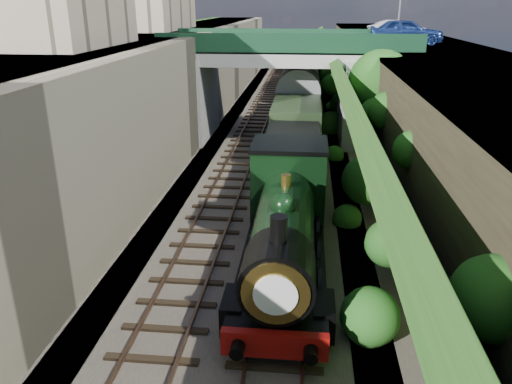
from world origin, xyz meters
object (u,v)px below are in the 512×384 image
Objects in this scene: tree at (382,85)px; car_blue at (406,31)px; car_silver at (397,30)px; road_bridge at (295,81)px; tender at (292,167)px; locomotive at (285,227)px.

car_blue is at bearing 72.87° from tree.
car_silver is (0.11, 4.31, -0.12)m from car_blue.
road_bridge reaches higher than tender.
car_silver is at bearing 2.33° from car_blue.
car_silver reaches higher than tender.
tender is (-0.00, 7.36, -0.27)m from locomotive.
car_silver is at bearing 44.65° from road_bridge.
car_blue is 0.83× the size of tender.
tree is (4.97, -4.84, 0.57)m from road_bridge.
tender is (-7.17, -14.09, -5.48)m from car_blue.
tender is at bearing -88.66° from road_bridge.
car_blue is at bearing 63.04° from tender.
tree is at bearing -44.23° from road_bridge.
road_bridge is at bearing 90.80° from locomotive.
tree is at bearing 70.74° from locomotive.
car_silver is at bearing 68.43° from tender.
tree is 1.10× the size of tender.
tender is (0.26, -10.97, -2.46)m from road_bridge.
tree reaches higher than locomotive.
locomotive is 1.70× the size of tender.
car_silver is at bearing 78.21° from tree.
car_silver is 20.50m from tender.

